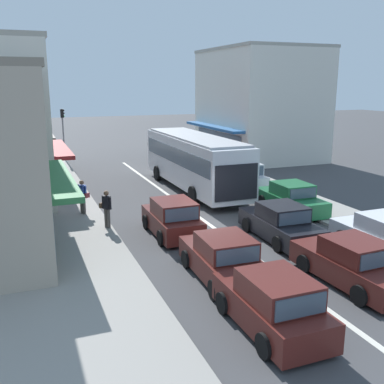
{
  "coord_description": "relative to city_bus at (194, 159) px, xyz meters",
  "views": [
    {
      "loc": [
        -7.7,
        -17.02,
        6.19
      ],
      "look_at": [
        -0.27,
        2.11,
        1.2
      ],
      "focal_mm": 42.0,
      "sensor_mm": 36.0,
      "label": 1
    }
  ],
  "objects": [
    {
      "name": "ground_plane",
      "position": [
        -1.85,
        -7.18,
        -1.88
      ],
      "size": [
        140.0,
        140.0,
        0.0
      ],
      "primitive_type": "plane",
      "color": "#3F3F42"
    },
    {
      "name": "lane_centre_line",
      "position": [
        -1.85,
        -3.18,
        -1.88
      ],
      "size": [
        0.2,
        28.0,
        0.01
      ],
      "primitive_type": "cube",
      "color": "silver",
      "rests_on": "ground"
    },
    {
      "name": "sidewalk_left",
      "position": [
        -8.65,
        -1.18,
        -1.81
      ],
      "size": [
        5.2,
        44.0,
        0.14
      ],
      "primitive_type": "cube",
      "color": "gray",
      "rests_on": "ground"
    },
    {
      "name": "kerb_right",
      "position": [
        4.35,
        -1.18,
        -1.82
      ],
      "size": [
        2.8,
        44.0,
        0.12
      ],
      "primitive_type": "cube",
      "color": "gray",
      "rests_on": "ground"
    },
    {
      "name": "building_right_far",
      "position": [
        9.63,
        9.61,
        2.61
      ],
      "size": [
        8.56,
        10.38,
        9.0
      ],
      "color": "silver",
      "rests_on": "ground"
    },
    {
      "name": "city_bus",
      "position": [
        0.0,
        0.0,
        0.0
      ],
      "size": [
        2.8,
        10.87,
        3.23
      ],
      "color": "silver",
      "rests_on": "ground"
    },
    {
      "name": "hatchback_adjacent_lane_trail",
      "position": [
        -3.85,
        -7.28,
        -1.17
      ],
      "size": [
        1.84,
        3.71,
        1.54
      ],
      "color": "#561E19",
      "rests_on": "ground"
    },
    {
      "name": "sedan_behind_bus_near",
      "position": [
        -0.07,
        -13.75,
        -1.22
      ],
      "size": [
        2.05,
        4.28,
        1.47
      ],
      "color": "#561E19",
      "rests_on": "ground"
    },
    {
      "name": "hatchback_adjacent_lane_lead",
      "position": [
        -3.86,
        -15.21,
        -1.17
      ],
      "size": [
        1.84,
        3.71,
        1.54
      ],
      "color": "#561E19",
      "rests_on": "ground"
    },
    {
      "name": "sedan_behind_bus_mid",
      "position": [
        0.08,
        -9.34,
        -1.22
      ],
      "size": [
        1.95,
        4.23,
        1.47
      ],
      "color": "black",
      "rests_on": "ground"
    },
    {
      "name": "sedan_queue_far_back",
      "position": [
        -3.69,
        -12.0,
        -1.22
      ],
      "size": [
        2.0,
        4.25,
        1.47
      ],
      "color": "#561E19",
      "rests_on": "ground"
    },
    {
      "name": "parked_sedan_kerb_second",
      "position": [
        2.69,
        -6.1,
        -1.22
      ],
      "size": [
        1.94,
        4.22,
        1.47
      ],
      "color": "#1E6638",
      "rests_on": "ground"
    },
    {
      "name": "parked_wagon_kerb_third",
      "position": [
        2.9,
        -0.21,
        -1.14
      ],
      "size": [
        1.99,
        4.53,
        1.58
      ],
      "color": "silver",
      "rests_on": "ground"
    },
    {
      "name": "parked_wagon_kerb_rear",
      "position": [
        2.57,
        5.13,
        -1.14
      ],
      "size": [
        2.04,
        4.55,
        1.58
      ],
      "color": "maroon",
      "rests_on": "ground"
    },
    {
      "name": "traffic_light_downstreet",
      "position": [
        -6.12,
        13.14,
        0.97
      ],
      "size": [
        0.33,
        0.24,
        4.2
      ],
      "color": "gray",
      "rests_on": "ground"
    },
    {
      "name": "pedestrian_with_handbag_near",
      "position": [
        -6.28,
        -5.7,
        -0.81
      ],
      "size": [
        0.47,
        0.62,
        1.63
      ],
      "color": "#4C4742",
      "rests_on": "sidewalk_left"
    },
    {
      "name": "pedestrian_browsing_midblock",
      "position": [
        -6.94,
        -3.22,
        -0.81
      ],
      "size": [
        0.51,
        0.6,
        1.63
      ],
      "color": "#4C4742",
      "rests_on": "sidewalk_left"
    }
  ]
}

